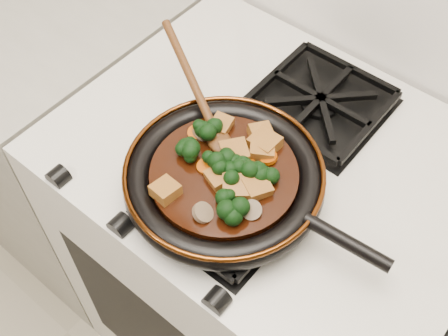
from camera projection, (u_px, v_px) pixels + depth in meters
The scene contains 34 objects.
stove at pixel (261, 268), 1.35m from camera, with size 0.76×0.60×0.90m, color beige.
burner_grate_front at pixel (225, 199), 0.91m from camera, with size 0.23×0.23×0.03m, color black, non-canonical shape.
burner_grate_back at pixel (320, 102), 1.04m from camera, with size 0.23×0.23×0.03m, color black, non-canonical shape.
skillet at pixel (225, 178), 0.90m from camera, with size 0.45×0.33×0.05m.
braising_sauce at pixel (224, 176), 0.90m from camera, with size 0.24×0.24×0.02m, color black.
tofu_cube_0 at pixel (265, 143), 0.92m from camera, with size 0.04×0.05×0.02m, color brown.
tofu_cube_1 at pixel (262, 150), 0.91m from camera, with size 0.04×0.04×0.02m, color brown.
tofu_cube_2 at pixel (257, 188), 0.86m from camera, with size 0.04×0.04×0.02m, color brown.
tofu_cube_3 at pixel (219, 178), 0.88m from camera, with size 0.04×0.04×0.02m, color brown.
tofu_cube_4 at pixel (235, 153), 0.90m from camera, with size 0.04×0.04×0.02m, color brown.
tofu_cube_5 at pixel (221, 125), 0.94m from camera, with size 0.04×0.03×0.02m, color brown.
tofu_cube_6 at pixel (165, 190), 0.86m from camera, with size 0.04×0.04×0.02m, color brown.
tofu_cube_7 at pixel (236, 187), 0.86m from camera, with size 0.04×0.04×0.02m, color brown.
tofu_cube_8 at pixel (261, 133), 0.93m from camera, with size 0.03×0.04×0.02m, color brown.
broccoli_floret_0 at pixel (207, 131), 0.93m from camera, with size 0.06×0.06×0.05m, color black, non-canonical shape.
broccoli_floret_1 at pixel (230, 173), 0.88m from camera, with size 0.06×0.06×0.05m, color black, non-canonical shape.
broccoli_floret_2 at pixel (234, 212), 0.83m from camera, with size 0.06×0.06×0.05m, color black, non-canonical shape.
broccoli_floret_3 at pixel (230, 166), 0.88m from camera, with size 0.06×0.06×0.05m, color black, non-canonical shape.
broccoli_floret_4 at pixel (189, 151), 0.90m from camera, with size 0.06×0.06×0.05m, color black, non-canonical shape.
broccoli_floret_5 at pixel (260, 178), 0.87m from camera, with size 0.06×0.06×0.05m, color black, non-canonical shape.
broccoli_floret_6 at pixel (244, 169), 0.88m from camera, with size 0.06×0.06×0.05m, color black, non-canonical shape.
broccoli_floret_7 at pixel (217, 159), 0.89m from camera, with size 0.06×0.06×0.06m, color black, non-canonical shape.
broccoli_floret_8 at pixel (225, 204), 0.84m from camera, with size 0.06×0.06×0.05m, color black, non-canonical shape.
carrot_coin_0 at pixel (245, 160), 0.90m from camera, with size 0.03×0.03×0.01m, color #AA4104.
carrot_coin_1 at pixel (266, 141), 0.92m from camera, with size 0.03×0.03×0.01m, color #AA4104.
carrot_coin_2 at pixel (221, 146), 0.92m from camera, with size 0.03×0.03×0.01m, color #AA4104.
carrot_coin_3 at pixel (196, 133), 0.93m from camera, with size 0.03×0.03×0.01m, color #AA4104.
carrot_coin_4 at pixel (268, 157), 0.90m from camera, with size 0.03×0.03×0.01m, color #AA4104.
carrot_coin_5 at pixel (206, 166), 0.89m from camera, with size 0.03×0.03×0.01m, color #AA4104.
mushroom_slice_0 at pixel (203, 131), 0.93m from camera, with size 0.03×0.03×0.01m, color brown.
mushroom_slice_1 at pixel (219, 128), 0.94m from camera, with size 0.03×0.03×0.01m, color brown.
mushroom_slice_2 at pixel (252, 210), 0.84m from camera, with size 0.03×0.03×0.01m, color brown.
mushroom_slice_3 at pixel (203, 213), 0.84m from camera, with size 0.03×0.03×0.01m, color brown.
wooden_spoon at pixel (203, 105), 0.94m from camera, with size 0.15×0.09×0.25m.
Camera 1 is at (0.32, 1.16, 1.68)m, focal length 45.00 mm.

